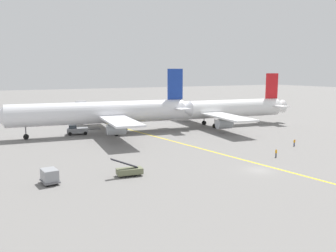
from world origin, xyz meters
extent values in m
plane|color=slate|center=(0.00, 0.00, 0.00)|extent=(600.00, 600.00, 0.00)
cube|color=yellow|center=(1.84, 10.00, 0.00)|extent=(16.70, 118.97, 0.01)
cylinder|color=silver|center=(-12.88, 44.67, 5.77)|extent=(45.41, 10.44, 5.54)
cone|color=silver|center=(10.52, 42.09, 5.77)|extent=(4.06, 4.80, 4.44)
cube|color=silver|center=(-10.64, 44.42, 4.94)|extent=(11.01, 42.89, 0.44)
cube|color=silver|center=(8.03, 42.37, 6.32)|extent=(4.60, 13.27, 0.28)
cube|color=#193899|center=(7.73, 42.40, 12.73)|extent=(4.41, 0.84, 8.37)
cylinder|color=#999EA3|center=(-10.33, 56.35, 3.14)|extent=(4.46, 3.04, 2.60)
cylinder|color=#999EA3|center=(-12.93, 32.72, 3.14)|extent=(4.46, 3.04, 2.60)
cylinder|color=slate|center=(-10.02, 40.94, 1.96)|extent=(0.28, 0.28, 2.62)
cylinder|color=black|center=(-10.02, 40.94, 0.65)|extent=(1.35, 0.69, 1.30)
cylinder|color=slate|center=(-9.27, 47.69, 1.96)|extent=(0.28, 0.28, 2.62)
cylinder|color=black|center=(-9.27, 47.69, 0.65)|extent=(1.35, 0.69, 1.30)
cylinder|color=slate|center=(-30.80, 46.64, 1.96)|extent=(0.28, 0.28, 2.62)
cylinder|color=black|center=(-30.80, 46.64, 0.65)|extent=(1.35, 0.69, 1.30)
cylinder|color=white|center=(16.09, 43.56, 5.11)|extent=(55.33, 11.38, 5.29)
cone|color=white|center=(-12.48, 46.75, 5.11)|extent=(3.32, 5.15, 4.87)
cone|color=white|center=(44.45, 40.39, 5.11)|extent=(4.05, 4.61, 4.24)
cube|color=white|center=(18.83, 43.25, 4.32)|extent=(11.13, 43.35, 0.44)
cube|color=white|center=(41.97, 40.67, 5.64)|extent=(4.62, 13.28, 0.28)
cube|color=red|center=(41.67, 40.70, 11.70)|extent=(4.41, 0.85, 7.88)
cylinder|color=#999EA3|center=(19.17, 55.30, 2.52)|extent=(4.46, 3.05, 2.60)
cylinder|color=#999EA3|center=(16.50, 31.43, 2.52)|extent=(4.46, 3.05, 2.60)
cylinder|color=slate|center=(19.44, 39.76, 1.69)|extent=(0.28, 0.28, 2.08)
cylinder|color=black|center=(19.44, 39.76, 0.65)|extent=(1.35, 0.69, 1.30)
cylinder|color=slate|center=(20.20, 46.52, 1.69)|extent=(0.28, 0.28, 2.08)
cylinder|color=black|center=(20.20, 46.52, 0.65)|extent=(1.35, 0.69, 1.30)
cylinder|color=slate|center=(-5.81, 46.01, 1.69)|extent=(0.28, 0.28, 2.08)
cylinder|color=black|center=(-5.81, 46.01, 0.65)|extent=(1.35, 0.69, 1.30)
cube|color=gray|center=(-18.17, 47.83, 1.07)|extent=(5.79, 3.87, 1.23)
cube|color=#333D47|center=(-19.32, 48.07, 2.13)|extent=(2.34, 2.61, 0.90)
cylinder|color=#4C4C51|center=(-14.00, 46.95, 1.19)|extent=(3.17, 0.86, 0.20)
sphere|color=orange|center=(-19.32, 48.07, 2.76)|extent=(0.24, 0.24, 0.24)
cylinder|color=black|center=(-20.34, 46.85, 0.45)|extent=(0.94, 0.48, 0.90)
cylinder|color=black|center=(-19.75, 49.61, 0.45)|extent=(0.94, 0.48, 0.90)
cylinder|color=black|center=(-16.59, 46.05, 0.45)|extent=(0.94, 0.48, 0.90)
cylinder|color=black|center=(-16.00, 48.82, 0.45)|extent=(0.94, 0.48, 0.90)
cube|color=slate|center=(-31.69, 8.63, 0.43)|extent=(2.50, 3.40, 0.25)
cube|color=gray|center=(-31.69, 8.63, 1.35)|extent=(2.27, 2.98, 1.60)
cylinder|color=black|center=(-32.46, 9.31, 0.30)|extent=(0.26, 0.62, 0.60)
cylinder|color=black|center=(-31.06, 9.45, 0.30)|extent=(0.26, 0.62, 0.60)
cylinder|color=black|center=(-32.31, 7.82, 0.30)|extent=(0.26, 0.62, 0.60)
cylinder|color=black|center=(-30.91, 7.96, 0.30)|extent=(0.26, 0.62, 0.60)
cube|color=#666B4C|center=(-20.00, 6.91, 0.75)|extent=(4.19, 2.28, 0.90)
cube|color=black|center=(-20.80, 7.01, 2.10)|extent=(4.29, 1.22, 1.83)
cylinder|color=black|center=(-20.83, 6.31, 0.30)|extent=(0.62, 0.27, 0.60)
cylinder|color=black|center=(-20.66, 7.70, 0.30)|extent=(0.62, 0.27, 0.60)
cylinder|color=black|center=(-19.34, 6.12, 0.30)|extent=(0.62, 0.27, 0.60)
cylinder|color=black|center=(-19.17, 7.51, 0.30)|extent=(0.62, 0.27, 0.60)
cylinder|color=#4C4C51|center=(9.14, 5.30, 0.40)|extent=(0.28, 0.28, 0.81)
cylinder|color=orange|center=(9.14, 5.30, 1.10)|extent=(0.36, 0.36, 0.57)
sphere|color=tan|center=(9.14, 5.30, 1.49)|extent=(0.22, 0.22, 0.22)
cylinder|color=#2D3351|center=(20.16, 11.02, 0.39)|extent=(0.28, 0.28, 0.79)
cylinder|color=orange|center=(20.16, 11.02, 1.07)|extent=(0.36, 0.36, 0.56)
sphere|color=beige|center=(20.16, 11.02, 1.45)|extent=(0.21, 0.21, 0.21)
cylinder|color=#F24C19|center=(20.41, 10.86, 1.18)|extent=(0.05, 0.05, 0.40)
cylinder|color=#B7B7BC|center=(-11.62, 68.06, 4.55)|extent=(6.31, 16.40, 3.20)
cylinder|color=#99999E|center=(-10.04, 75.94, 4.55)|extent=(3.84, 3.84, 3.52)
cylinder|color=#595960|center=(-10.23, 74.96, 2.28)|extent=(0.70, 0.70, 4.55)
camera|label=1|loc=(-39.58, -42.97, 15.99)|focal=37.78mm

